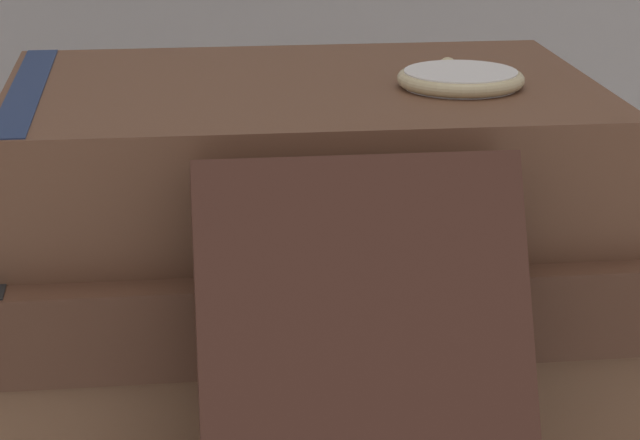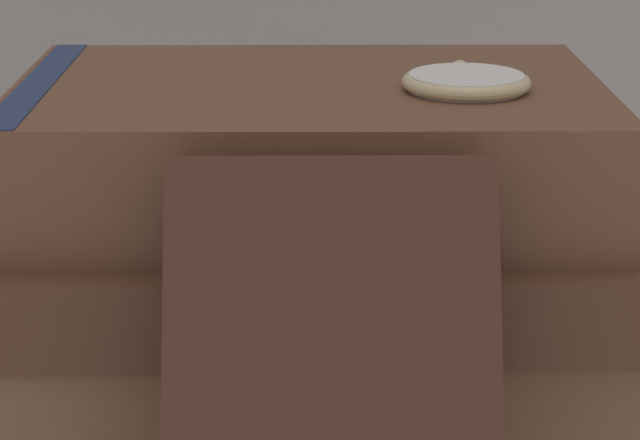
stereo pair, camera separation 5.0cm
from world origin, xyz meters
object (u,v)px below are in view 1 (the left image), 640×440
object	(u,v)px
book_flat_middle	(294,248)
pocket_watch	(460,79)
book_leaning_front	(367,396)
book_flat_bottom	(313,339)
book_flat_top	(295,145)

from	to	relation	value
book_flat_middle	pocket_watch	distance (m)	0.09
book_flat_middle	pocket_watch	world-z (taller)	pocket_watch
book_flat_middle	book_leaning_front	xyz separation A→B (m)	(0.01, -0.11, -0.01)
book_flat_bottom	book_flat_top	distance (m)	0.08
book_leaning_front	pocket_watch	bearing A→B (deg)	64.94
book_flat_bottom	book_leaning_front	world-z (taller)	book_leaning_front
book_flat_bottom	book_leaning_front	size ratio (longest dim) A/B	2.06
book_leaning_front	book_flat_top	bearing A→B (deg)	94.46
book_leaning_front	pocket_watch	world-z (taller)	pocket_watch
book_flat_middle	book_flat_top	xyz separation A→B (m)	(0.00, 0.01, 0.04)
book_flat_middle	book_flat_top	size ratio (longest dim) A/B	1.09
book_leaning_front	pocket_watch	xyz separation A→B (m)	(0.05, 0.11, 0.07)
book_flat_top	pocket_watch	world-z (taller)	pocket_watch
book_flat_middle	book_flat_top	world-z (taller)	book_flat_top
pocket_watch	book_leaning_front	bearing A→B (deg)	-115.06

